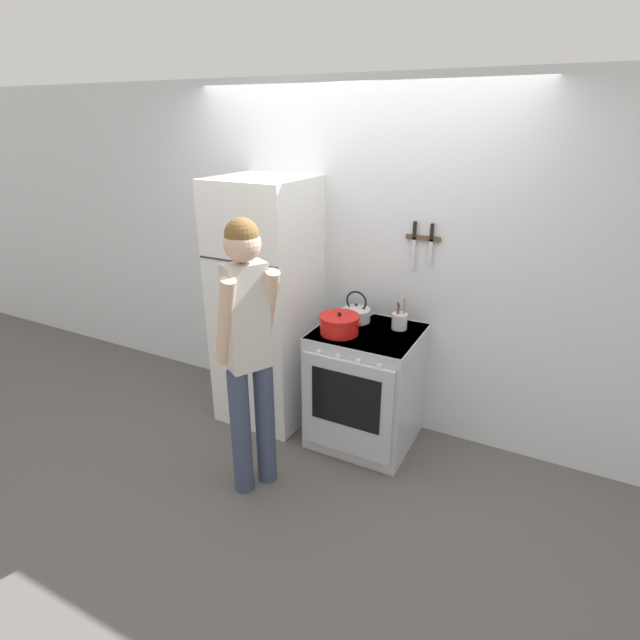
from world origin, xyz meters
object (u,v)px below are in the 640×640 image
object	(u,v)px
stove_range	(364,387)
tea_kettle	(356,313)
utensil_jar	(399,320)
person	(248,346)
refrigerator	(267,304)
dutch_oven_pot	(339,324)

from	to	relation	value
stove_range	tea_kettle	bearing A→B (deg)	133.33
utensil_jar	person	xyz separation A→B (m)	(-0.62, -0.95, 0.06)
refrigerator	utensil_jar	distance (m)	1.03
stove_range	tea_kettle	size ratio (longest dim) A/B	3.40
stove_range	utensil_jar	size ratio (longest dim) A/B	3.22
tea_kettle	person	size ratio (longest dim) A/B	0.15
utensil_jar	person	size ratio (longest dim) A/B	0.16
tea_kettle	utensil_jar	bearing A→B (deg)	1.16
refrigerator	utensil_jar	xyz separation A→B (m)	(1.02, 0.14, 0.01)
refrigerator	person	distance (m)	0.90
stove_range	person	distance (m)	1.06
refrigerator	tea_kettle	size ratio (longest dim) A/B	7.25
stove_range	utensil_jar	xyz separation A→B (m)	(0.18, 0.16, 0.50)
dutch_oven_pot	tea_kettle	xyz separation A→B (m)	(0.01, 0.26, -0.00)
stove_range	person	xyz separation A→B (m)	(-0.44, -0.78, 0.56)
refrigerator	person	world-z (taller)	refrigerator
utensil_jar	person	world-z (taller)	person
person	stove_range	bearing A→B (deg)	-0.81
refrigerator	utensil_jar	size ratio (longest dim) A/B	6.85
refrigerator	dutch_oven_pot	distance (m)	0.69
refrigerator	utensil_jar	world-z (taller)	refrigerator
refrigerator	dutch_oven_pot	bearing A→B (deg)	-10.66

